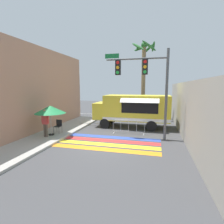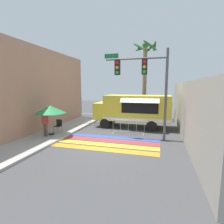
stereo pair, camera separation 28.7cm
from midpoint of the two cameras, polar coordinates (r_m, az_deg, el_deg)
The scene contains 13 objects.
ground_plane at distance 10.37m, azimuth -3.26°, elevation -10.21°, with size 60.00×60.00×0.00m, color #424244.
sidewalk_left at distance 12.67m, azimuth -25.23°, elevation -7.29°, with size 4.40×16.00×0.13m.
building_left_facade at distance 12.46m, azimuth -27.18°, elevation 6.24°, with size 0.25×16.00×6.09m.
concrete_wall_right at distance 12.59m, azimuth 21.70°, elevation 0.85°, with size 0.20×16.00×3.58m.
crosswalk_painted at distance 10.55m, azimuth -2.93°, elevation -9.86°, with size 6.40×2.84×0.01m.
food_truck at distance 14.32m, azimuth 5.75°, elevation 1.21°, with size 6.02×2.83×2.61m.
traffic_signal_pole at distance 11.04m, azimuth 10.05°, elevation 11.17°, with size 3.91×0.29×5.51m.
patio_umbrella at distance 12.05m, azimuth -20.18°, elevation 0.75°, with size 1.98×1.98×1.96m.
folding_chair at distance 12.69m, azimuth -17.73°, elevation -4.05°, with size 0.42×0.42×0.90m.
vendor_person at distance 11.83m, azimuth -21.61°, elevation -2.84°, with size 0.53×0.23×1.75m.
barricade_front at distance 12.30m, azimuth 4.76°, elevation -4.85°, with size 2.24×0.44×1.01m.
barricade_side at distance 15.08m, azimuth -7.73°, elevation -2.52°, with size 1.89×0.44×1.01m.
palm_tree at distance 18.09m, azimuth 9.86°, elevation 13.48°, with size 2.50×2.39×7.64m.
Camera 1 is at (2.82, -9.43, 3.26)m, focal length 28.00 mm.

